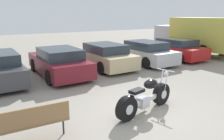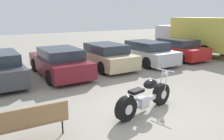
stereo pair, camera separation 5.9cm
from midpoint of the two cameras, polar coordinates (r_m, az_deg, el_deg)
ground_plane at (r=6.60m, az=9.26°, el=-10.63°), size 60.00×60.00×0.00m
motorcycle at (r=6.41m, az=8.77°, el=-7.21°), size 2.29×0.85×1.09m
parked_car_maroon at (r=10.43m, az=-13.43°, el=2.01°), size 1.86×4.28×1.29m
parked_car_champagne at (r=11.73m, az=-1.94°, el=3.70°), size 1.86×4.28×1.29m
parked_car_silver at (r=12.98m, az=8.54°, el=4.57°), size 1.86×4.28×1.29m
parked_car_red at (r=14.75m, az=16.20°, el=5.31°), size 1.86×4.28×1.29m
delivery_truck at (r=16.95m, az=21.96°, el=8.70°), size 2.38×6.34×2.58m
park_bench at (r=5.10m, az=-21.11°, el=-12.43°), size 1.79×0.49×0.89m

